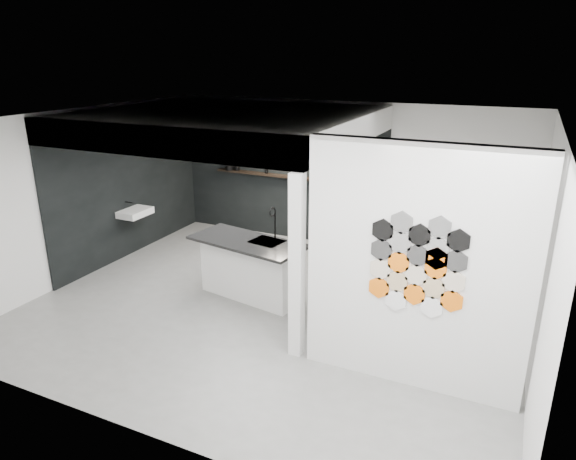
# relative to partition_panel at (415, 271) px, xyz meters

# --- Properties ---
(floor) EXTENTS (7.00, 6.00, 0.01)m
(floor) POSITION_rel_partition_panel_xyz_m (-2.23, 1.00, -1.40)
(floor) COLOR slate
(partition_panel) EXTENTS (2.45, 0.15, 2.80)m
(partition_panel) POSITION_rel_partition_panel_xyz_m (0.00, 0.00, 0.00)
(partition_panel) COLOR silver
(partition_panel) RESTS_ON floor
(bay_clad_back) EXTENTS (4.40, 0.04, 2.35)m
(bay_clad_back) POSITION_rel_partition_panel_xyz_m (-3.52, 3.97, -0.22)
(bay_clad_back) COLOR black
(bay_clad_back) RESTS_ON floor
(bay_clad_left) EXTENTS (0.04, 4.00, 2.35)m
(bay_clad_left) POSITION_rel_partition_panel_xyz_m (-5.70, 2.00, -0.22)
(bay_clad_left) COLOR black
(bay_clad_left) RESTS_ON floor
(bulkhead) EXTENTS (4.40, 4.00, 0.40)m
(bulkhead) POSITION_rel_partition_panel_xyz_m (-3.52, 2.00, 1.15)
(bulkhead) COLOR silver
(bulkhead) RESTS_ON corner_column
(corner_column) EXTENTS (0.16, 0.16, 2.35)m
(corner_column) POSITION_rel_partition_panel_xyz_m (-1.41, 0.00, -0.22)
(corner_column) COLOR silver
(corner_column) RESTS_ON floor
(fascia_beam) EXTENTS (4.40, 0.16, 0.40)m
(fascia_beam) POSITION_rel_partition_panel_xyz_m (-3.52, 0.08, 1.15)
(fascia_beam) COLOR silver
(fascia_beam) RESTS_ON corner_column
(wall_basin) EXTENTS (0.40, 0.60, 0.12)m
(wall_basin) POSITION_rel_partition_panel_xyz_m (-5.46, 1.80, -0.55)
(wall_basin) COLOR silver
(wall_basin) RESTS_ON bay_clad_left
(display_shelf) EXTENTS (3.00, 0.15, 0.04)m
(display_shelf) POSITION_rel_partition_panel_xyz_m (-3.43, 3.87, -0.10)
(display_shelf) COLOR black
(display_shelf) RESTS_ON bay_clad_back
(kitchen_island) EXTENTS (1.91, 1.09, 1.45)m
(kitchen_island) POSITION_rel_partition_panel_xyz_m (-2.70, 1.20, -0.91)
(kitchen_island) COLOR silver
(kitchen_island) RESTS_ON floor
(stockpot) EXTENTS (0.27, 0.27, 0.17)m
(stockpot) POSITION_rel_partition_panel_xyz_m (-4.66, 3.87, 0.00)
(stockpot) COLOR black
(stockpot) RESTS_ON display_shelf
(kettle) EXTENTS (0.20, 0.20, 0.14)m
(kettle) POSITION_rel_partition_panel_xyz_m (-2.60, 3.87, -0.01)
(kettle) COLOR black
(kettle) RESTS_ON display_shelf
(glass_bowl) EXTENTS (0.16, 0.16, 0.09)m
(glass_bowl) POSITION_rel_partition_panel_xyz_m (-2.08, 3.87, -0.04)
(glass_bowl) COLOR gray
(glass_bowl) RESTS_ON display_shelf
(glass_vase) EXTENTS (0.12, 0.12, 0.13)m
(glass_vase) POSITION_rel_partition_panel_xyz_m (-2.08, 3.87, -0.01)
(glass_vase) COLOR gray
(glass_vase) RESTS_ON display_shelf
(bottle_dark) EXTENTS (0.06, 0.06, 0.15)m
(bottle_dark) POSITION_rel_partition_panel_xyz_m (-3.80, 3.87, -0.00)
(bottle_dark) COLOR black
(bottle_dark) RESTS_ON display_shelf
(utensil_cup) EXTENTS (0.08, 0.08, 0.10)m
(utensil_cup) POSITION_rel_partition_panel_xyz_m (-4.48, 3.87, -0.03)
(utensil_cup) COLOR black
(utensil_cup) RESTS_ON display_shelf
(hex_tile_cluster) EXTENTS (1.04, 0.02, 1.16)m
(hex_tile_cluster) POSITION_rel_partition_panel_xyz_m (0.03, -0.09, 0.10)
(hex_tile_cluster) COLOR orange
(hex_tile_cluster) RESTS_ON partition_panel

